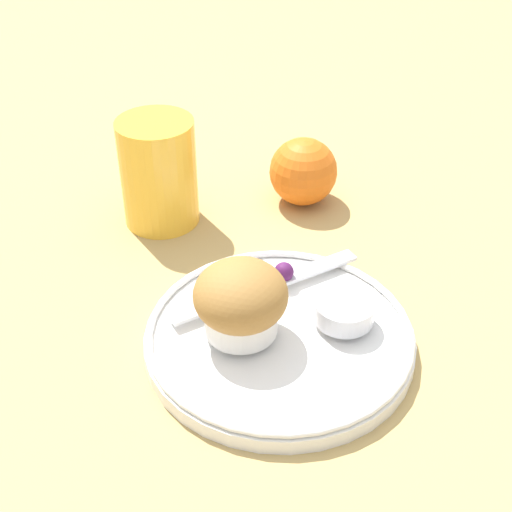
{
  "coord_description": "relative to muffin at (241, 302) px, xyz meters",
  "views": [
    {
      "loc": [
        -0.05,
        -0.44,
        0.42
      ],
      "look_at": [
        -0.03,
        0.05,
        0.06
      ],
      "focal_mm": 50.0,
      "sensor_mm": 36.0,
      "label": 1
    }
  ],
  "objects": [
    {
      "name": "plate",
      "position": [
        0.03,
        0.01,
        -0.04
      ],
      "size": [
        0.23,
        0.23,
        0.02
      ],
      "color": "white",
      "rests_on": "ground_plane"
    },
    {
      "name": "orange_fruit",
      "position": [
        0.07,
        0.23,
        -0.01
      ],
      "size": [
        0.07,
        0.07,
        0.07
      ],
      "color": "orange",
      "rests_on": "ground_plane"
    },
    {
      "name": "butter_knife",
      "position": [
        0.02,
        0.06,
        -0.03
      ],
      "size": [
        0.17,
        0.1,
        0.0
      ],
      "rotation": [
        0.0,
        0.0,
        0.47
      ],
      "color": "silver",
      "rests_on": "plate"
    },
    {
      "name": "ground_plane",
      "position": [
        0.05,
        0.0,
        -0.05
      ],
      "size": [
        3.0,
        3.0,
        0.0
      ],
      "primitive_type": "plane",
      "color": "tan"
    },
    {
      "name": "berry_pair",
      "position": [
        0.03,
        0.07,
        -0.02
      ],
      "size": [
        0.03,
        0.02,
        0.02
      ],
      "color": "#4C194C",
      "rests_on": "plate"
    },
    {
      "name": "juice_glass",
      "position": [
        -0.08,
        0.2,
        0.01
      ],
      "size": [
        0.08,
        0.08,
        0.11
      ],
      "color": "gold",
      "rests_on": "ground_plane"
    },
    {
      "name": "muffin",
      "position": [
        0.0,
        0.0,
        0.0
      ],
      "size": [
        0.08,
        0.08,
        0.06
      ],
      "color": "silver",
      "rests_on": "plate"
    },
    {
      "name": "cream_ramekin",
      "position": [
        0.09,
        0.01,
        -0.02
      ],
      "size": [
        0.05,
        0.05,
        0.02
      ],
      "color": "silver",
      "rests_on": "plate"
    }
  ]
}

